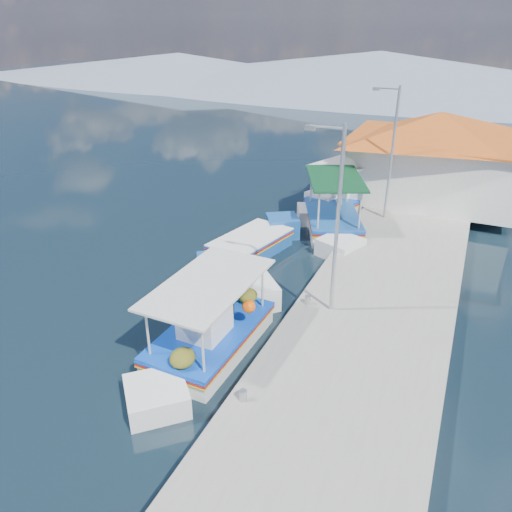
% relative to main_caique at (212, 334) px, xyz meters
% --- Properties ---
extents(ground, '(160.00, 160.00, 0.00)m').
position_rel_main_caique_xyz_m(ground, '(-1.71, 0.79, -0.49)').
color(ground, black).
rests_on(ground, ground).
extents(quay, '(5.00, 44.00, 0.50)m').
position_rel_main_caique_xyz_m(quay, '(4.19, 6.79, -0.24)').
color(quay, gray).
rests_on(quay, ground).
extents(bollards, '(0.20, 17.20, 0.30)m').
position_rel_main_caique_xyz_m(bollards, '(2.09, 6.04, 0.16)').
color(bollards, '#A5A8AD').
rests_on(bollards, quay).
extents(main_caique, '(2.41, 7.79, 2.57)m').
position_rel_main_caique_xyz_m(main_caique, '(0.00, 0.00, 0.00)').
color(main_caique, silver).
rests_on(main_caique, ground).
extents(caique_green_canopy, '(4.23, 7.07, 2.88)m').
position_rel_main_caique_xyz_m(caique_green_canopy, '(0.79, 10.44, -0.06)').
color(caique_green_canopy, silver).
rests_on(caique_green_canopy, ground).
extents(caique_blue_hull, '(2.90, 6.46, 1.18)m').
position_rel_main_caique_xyz_m(caique_blue_hull, '(-1.73, 6.59, -0.18)').
color(caique_blue_hull, '#194B96').
rests_on(caique_blue_hull, ground).
extents(caique_far, '(4.12, 7.31, 2.75)m').
position_rel_main_caique_xyz_m(caique_far, '(0.58, 13.73, 0.01)').
color(caique_far, silver).
rests_on(caique_far, ground).
extents(harbor_building, '(10.49, 10.49, 4.40)m').
position_rel_main_caique_xyz_m(harbor_building, '(4.49, 15.79, 2.28)').
color(harbor_building, white).
rests_on(harbor_building, quay).
extents(lamp_post_near, '(1.21, 0.14, 6.00)m').
position_rel_main_caique_xyz_m(lamp_post_near, '(2.80, 2.79, 3.36)').
color(lamp_post_near, '#A5A8AD').
rests_on(lamp_post_near, quay).
extents(lamp_post_far, '(1.21, 0.14, 6.00)m').
position_rel_main_caique_xyz_m(lamp_post_far, '(2.80, 11.79, 3.36)').
color(lamp_post_far, '#A5A8AD').
rests_on(lamp_post_far, quay).
extents(mountain_ridge, '(171.40, 96.00, 5.50)m').
position_rel_main_caique_xyz_m(mountain_ridge, '(4.83, 56.79, 1.55)').
color(mountain_ridge, slate).
rests_on(mountain_ridge, ground).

